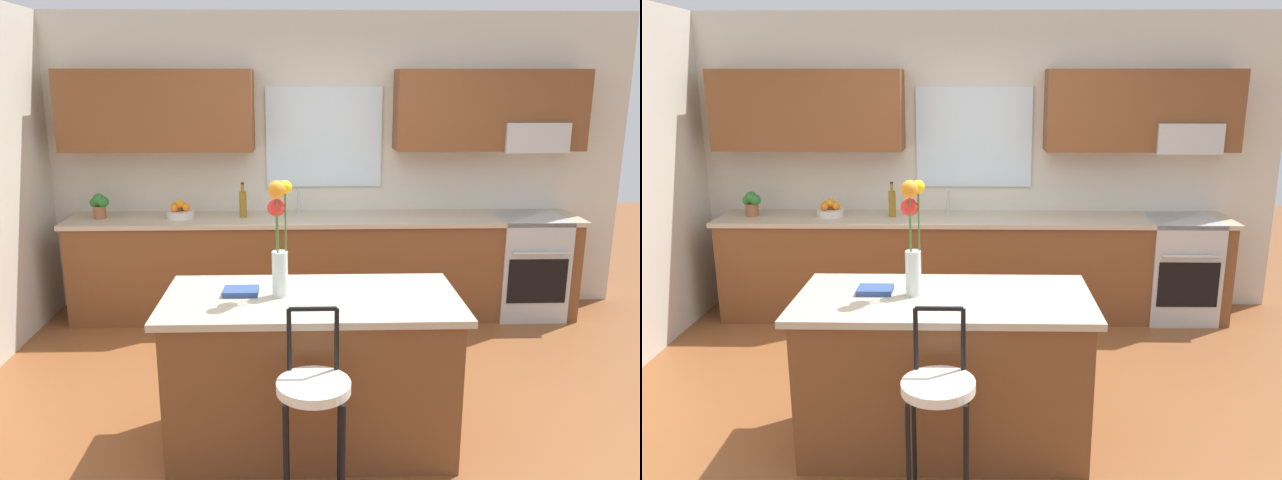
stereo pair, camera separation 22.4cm
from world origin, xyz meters
TOP-DOWN VIEW (x-y plane):
  - ground_plane at (0.00, 0.00)m, footprint 14.00×14.00m
  - back_wall_assembly at (0.04, 1.99)m, footprint 5.60×0.50m
  - counter_run at (-0.00, 1.70)m, footprint 4.56×0.64m
  - sink_faucet at (-0.23, 1.84)m, footprint 0.02×0.13m
  - oven_range at (1.85, 1.68)m, footprint 0.60×0.64m
  - kitchen_island at (-0.16, -0.42)m, footprint 1.68×0.82m
  - bar_stool_near at (-0.16, -1.04)m, footprint 0.36×0.36m
  - flower_vase at (-0.34, -0.41)m, footprint 0.14×0.14m
  - cookbook at (-0.56, -0.37)m, footprint 0.20×0.15m
  - fruit_bowl_oranges at (-1.29, 1.70)m, footprint 0.24×0.24m
  - bottle_olive_oil at (-0.73, 1.70)m, footprint 0.06×0.06m
  - potted_plant_small at (-1.99, 1.70)m, footprint 0.17×0.11m

SIDE VIEW (x-z plane):
  - ground_plane at x=0.00m, z-range 0.00..0.00m
  - oven_range at x=1.85m, z-range 0.00..0.92m
  - kitchen_island at x=-0.16m, z-range 0.00..0.92m
  - counter_run at x=0.00m, z-range 0.01..0.93m
  - bar_stool_near at x=-0.16m, z-range 0.11..1.16m
  - cookbook at x=-0.56m, z-range 0.92..0.95m
  - fruit_bowl_oranges at x=-1.29m, z-range 0.89..1.06m
  - potted_plant_small at x=-1.99m, z-range 0.93..1.15m
  - bottle_olive_oil at x=-0.73m, z-range 0.89..1.20m
  - sink_faucet at x=-0.23m, z-range 0.95..1.18m
  - flower_vase at x=-0.34m, z-range 0.95..1.61m
  - back_wall_assembly at x=0.04m, z-range 0.16..2.86m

